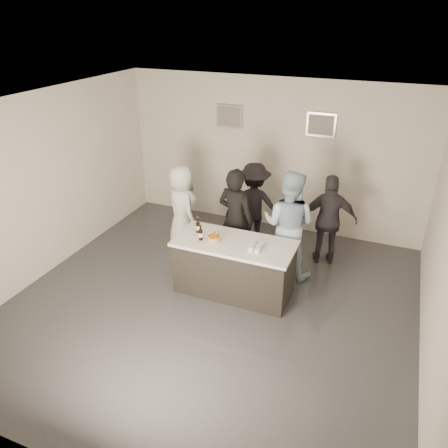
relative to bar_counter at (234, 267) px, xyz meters
The scene contains 19 objects.
floor 0.67m from the bar_counter, 113.20° to the right, with size 6.00×6.00×0.00m, color #3D3D42.
ceiling 2.60m from the bar_counter, 113.20° to the right, with size 6.00×6.00×0.00m, color white.
wall_back 2.76m from the bar_counter, 94.36° to the left, with size 6.00×0.04×3.00m, color beige.
wall_front 3.61m from the bar_counter, 93.22° to the right, with size 6.00×0.04×3.00m, color beige.
wall_left 3.39m from the bar_counter, behind, with size 0.04×6.00×3.00m, color beige.
wall_right 3.03m from the bar_counter, ahead, with size 0.04×6.00×3.00m, color beige.
picture_left 3.26m from the bar_counter, 113.49° to the left, with size 0.54×0.04×0.44m, color #B2B2B7.
picture_right 3.15m from the bar_counter, 74.33° to the left, with size 0.54×0.04×0.44m, color #B2B2B7.
bar_counter is the anchor object (origin of this frame).
cake 0.58m from the bar_counter, 163.45° to the right, with size 0.20×0.20×0.07m, color yellow.
beer_bottle_a 0.88m from the bar_counter, behind, with size 0.07×0.07×0.26m, color black.
beer_bottle_b 0.78m from the bar_counter, 165.72° to the right, with size 0.07×0.07×0.26m, color black.
tumbler_cluster 0.62m from the bar_counter, 10.43° to the right, with size 0.19×0.30×0.08m, color #C67412.
candles 0.65m from the bar_counter, 132.16° to the right, with size 0.24×0.08×0.01m, color pink.
person_main_black 0.89m from the bar_counter, 109.76° to the left, with size 0.66×0.44×1.82m, color black.
person_main_blue 1.16m from the bar_counter, 53.84° to the left, with size 0.90×0.70×1.85m, color silver.
person_guest_left 1.78m from the bar_counter, 144.90° to the left, with size 0.79×0.51×1.61m, color white.
person_guest_right 1.93m from the bar_counter, 51.29° to the left, with size 0.96×0.40×1.64m, color #343038.
person_guest_back 1.68m from the bar_counter, 98.47° to the left, with size 1.05×0.60×1.63m, color black.
Camera 1 is at (2.27, -5.02, 4.15)m, focal length 35.00 mm.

